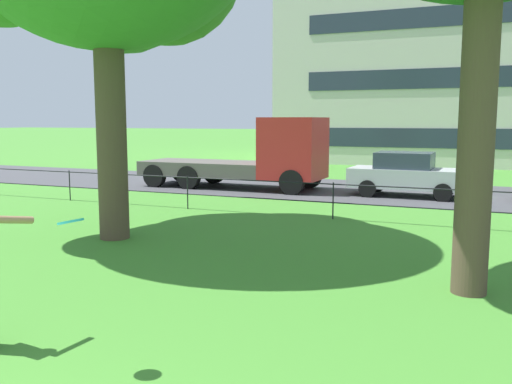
% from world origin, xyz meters
% --- Properties ---
extents(street_strip, '(80.00, 6.94, 0.01)m').
position_xyz_m(street_strip, '(0.00, 19.14, 0.00)').
color(street_strip, '#424247').
rests_on(street_strip, ground).
extents(park_fence, '(35.88, 0.04, 1.00)m').
position_xyz_m(park_fence, '(-0.00, 12.83, 0.67)').
color(park_fence, black).
rests_on(park_fence, ground).
extents(frisbee, '(0.31, 0.31, 0.08)m').
position_xyz_m(frisbee, '(-0.15, 2.95, 1.61)').
color(frisbee, '#2DB2C6').
extents(flatbed_truck_far_left, '(7.31, 2.44, 2.75)m').
position_xyz_m(flatbed_truck_far_left, '(-4.43, 18.10, 1.22)').
color(flatbed_truck_far_left, '#B22323').
rests_on(flatbed_truck_far_left, ground).
extents(car_silver_center, '(4.04, 1.89, 1.54)m').
position_xyz_m(car_silver_center, '(1.21, 18.21, 0.78)').
color(car_silver_center, '#B7BABF').
rests_on(car_silver_center, ground).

